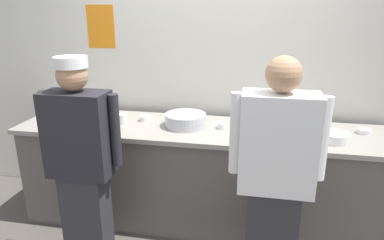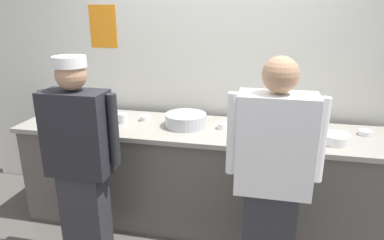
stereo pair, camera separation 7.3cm
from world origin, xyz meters
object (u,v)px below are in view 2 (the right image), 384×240
at_px(chef_center, 272,179).
at_px(plate_stack_rear, 335,139).
at_px(sheet_tray, 273,131).
at_px(ramekin_yellow_sauce, 365,132).
at_px(chef_near_left, 80,161).
at_px(ramekin_green_sauce, 222,126).
at_px(ramekin_red_sauce, 145,118).
at_px(deli_cup, 123,118).
at_px(squeeze_bottle_primary, 66,116).
at_px(plate_stack_front, 90,112).
at_px(mixing_bowl_steel, 186,120).

bearing_deg(chef_center, plate_stack_rear, 52.58).
distance_m(plate_stack_rear, sheet_tray, 0.49).
relative_size(plate_stack_rear, ramekin_yellow_sauce, 2.08).
bearing_deg(chef_near_left, ramekin_green_sauce, 38.22).
bearing_deg(ramekin_green_sauce, ramekin_yellow_sauce, 4.70).
xyz_separation_m(plate_stack_rear, ramekin_red_sauce, (-1.62, 0.22, -0.01)).
distance_m(ramekin_red_sauce, deli_cup, 0.20).
bearing_deg(squeeze_bottle_primary, sheet_tray, 7.91).
xyz_separation_m(squeeze_bottle_primary, ramekin_red_sauce, (0.59, 0.34, -0.08)).
height_order(squeeze_bottle_primary, deli_cup, squeeze_bottle_primary).
relative_size(plate_stack_rear, ramekin_green_sauce, 2.59).
xyz_separation_m(chef_near_left, squeeze_bottle_primary, (-0.39, 0.48, 0.17)).
bearing_deg(deli_cup, ramekin_red_sauce, 32.49).
height_order(ramekin_yellow_sauce, deli_cup, deli_cup).
height_order(chef_center, squeeze_bottle_primary, chef_center).
xyz_separation_m(chef_near_left, ramekin_red_sauce, (0.21, 0.82, 0.09)).
height_order(chef_near_left, sheet_tray, chef_near_left).
bearing_deg(ramekin_yellow_sauce, sheet_tray, -171.46).
height_order(chef_near_left, plate_stack_front, chef_near_left).
height_order(sheet_tray, ramekin_yellow_sauce, ramekin_yellow_sauce).
bearing_deg(ramekin_green_sauce, chef_near_left, -141.78).
bearing_deg(ramekin_red_sauce, squeeze_bottle_primary, -150.38).
bearing_deg(mixing_bowl_steel, ramekin_yellow_sauce, 3.74).
bearing_deg(squeeze_bottle_primary, mixing_bowl_steel, 14.42).
distance_m(chef_near_left, deli_cup, 0.71).
bearing_deg(ramekin_red_sauce, deli_cup, -147.51).
xyz_separation_m(plate_stack_front, deli_cup, (0.37, -0.09, -0.01)).
bearing_deg(mixing_bowl_steel, chef_near_left, -129.86).
relative_size(plate_stack_front, mixing_bowl_steel, 0.58).
bearing_deg(ramekin_yellow_sauce, plate_stack_rear, -138.91).
bearing_deg(deli_cup, plate_stack_rear, -3.63).
distance_m(mixing_bowl_steel, ramekin_yellow_sauce, 1.50).
bearing_deg(sheet_tray, mixing_bowl_steel, 178.92).
bearing_deg(chef_center, mixing_bowl_steel, 134.59).
bearing_deg(squeeze_bottle_primary, plate_stack_rear, 2.94).
distance_m(chef_center, squeeze_bottle_primary, 1.82).
xyz_separation_m(plate_stack_rear, squeeze_bottle_primary, (-2.22, -0.11, 0.07)).
distance_m(squeeze_bottle_primary, ramekin_red_sauce, 0.69).
xyz_separation_m(chef_near_left, plate_stack_front, (-0.34, 0.79, 0.11)).
distance_m(plate_stack_front, deli_cup, 0.38).
relative_size(squeeze_bottle_primary, ramekin_yellow_sauce, 2.04).
bearing_deg(ramekin_green_sauce, chef_center, -60.74).
xyz_separation_m(chef_center, deli_cup, (-1.32, 0.73, 0.09)).
relative_size(chef_center, squeeze_bottle_primary, 7.76).
xyz_separation_m(sheet_tray, ramekin_red_sauce, (-1.16, 0.09, 0.01)).
xyz_separation_m(plate_stack_front, ramekin_yellow_sauce, (2.44, 0.04, -0.03)).
height_order(ramekin_yellow_sauce, ramekin_red_sauce, ramekin_red_sauce).
height_order(plate_stack_front, squeeze_bottle_primary, squeeze_bottle_primary).
distance_m(plate_stack_rear, ramekin_red_sauce, 1.64).
relative_size(chef_near_left, squeeze_bottle_primary, 7.56).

